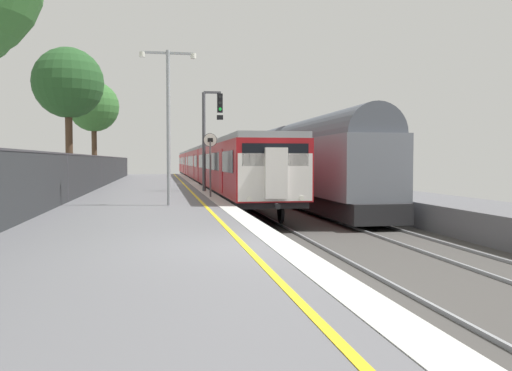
{
  "coord_description": "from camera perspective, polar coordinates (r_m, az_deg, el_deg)",
  "views": [
    {
      "loc": [
        -1.9,
        -9.98,
        1.62
      ],
      "look_at": [
        1.5,
        9.19,
        0.71
      ],
      "focal_mm": 37.74,
      "sensor_mm": 36.0,
      "label": 1
    }
  ],
  "objects": [
    {
      "name": "background_tree_left",
      "position": [
        46.3,
        -16.81,
        7.84
      ],
      "size": [
        4.08,
        4.08,
        8.06
      ],
      "color": "#473323",
      "rests_on": "ground"
    },
    {
      "name": "commuter_train_at_platform",
      "position": [
        48.02,
        -5.3,
        2.24
      ],
      "size": [
        2.83,
        59.12,
        3.81
      ],
      "color": "maroon",
      "rests_on": "ground"
    },
    {
      "name": "signal_gantry",
      "position": [
        28.49,
        -5.02,
        5.98
      ],
      "size": [
        1.1,
        0.24,
        5.24
      ],
      "color": "#47474C",
      "rests_on": "ground"
    },
    {
      "name": "speed_limit_sign",
      "position": [
        23.67,
        -4.87,
        3.07
      ],
      "size": [
        0.59,
        0.08,
        2.81
      ],
      "color": "#59595B",
      "rests_on": "ground"
    },
    {
      "name": "ground",
      "position": [
        11.18,
        14.28,
        -8.88
      ],
      "size": [
        17.4,
        110.0,
        1.21
      ],
      "color": "slate"
    },
    {
      "name": "platform_lamp_mid",
      "position": [
        19.63,
        -9.27,
        7.48
      ],
      "size": [
        2.0,
        0.2,
        5.54
      ],
      "color": "#93999E",
      "rests_on": "ground"
    },
    {
      "name": "background_tree_right",
      "position": [
        33.02,
        -19.13,
        9.98
      ],
      "size": [
        4.0,
        4.0,
        8.05
      ],
      "color": "#473323",
      "rests_on": "ground"
    },
    {
      "name": "freight_train_adjacent_track",
      "position": [
        33.5,
        3.75,
        2.65
      ],
      "size": [
        2.6,
        28.39,
        4.76
      ],
      "color": "#232326",
      "rests_on": "ground"
    }
  ]
}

